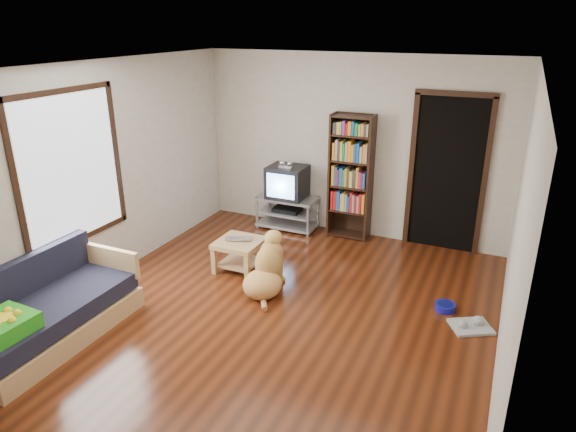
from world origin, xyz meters
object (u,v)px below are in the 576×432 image
at_px(laptop, 238,241).
at_px(sofa, 49,314).
at_px(bookshelf, 351,171).
at_px(dog, 267,270).
at_px(green_cushion, 4,325).
at_px(crt_tv, 288,181).
at_px(coffee_table, 239,249).
at_px(grey_rag, 471,327).
at_px(dog_bowl, 445,307).
at_px(tv_stand, 287,211).

xyz_separation_m(laptop, sofa, (-1.00, -2.06, -0.15)).
height_order(bookshelf, dog, bookshelf).
distance_m(green_cushion, dog, 2.72).
height_order(laptop, sofa, sofa).
height_order(crt_tv, dog, crt_tv).
relative_size(green_cushion, coffee_table, 0.82).
bearing_deg(grey_rag, sofa, -153.76).
bearing_deg(crt_tv, grey_rag, -31.35).
xyz_separation_m(crt_tv, dog, (0.58, -1.90, -0.48)).
relative_size(grey_rag, sofa, 0.22).
bearing_deg(coffee_table, grey_rag, -3.91).
distance_m(dog_bowl, sofa, 4.16).
distance_m(sofa, coffee_table, 2.32).
bearing_deg(laptop, sofa, -137.65).
height_order(green_cushion, crt_tv, crt_tv).
distance_m(bookshelf, sofa, 4.26).
height_order(bookshelf, sofa, bookshelf).
relative_size(green_cushion, grey_rag, 1.13).
bearing_deg(coffee_table, bookshelf, 60.39).
height_order(dog_bowl, tv_stand, tv_stand).
distance_m(laptop, tv_stand, 1.57).
bearing_deg(dog_bowl, grey_rag, -39.81).
bearing_deg(crt_tv, tv_stand, -90.00).
height_order(grey_rag, sofa, sofa).
xyz_separation_m(dog_bowl, crt_tv, (-2.58, 1.50, 0.70)).
height_order(tv_stand, bookshelf, bookshelf).
height_order(tv_stand, dog, dog).
bearing_deg(dog, laptop, 150.75).
bearing_deg(dog, tv_stand, 107.25).
bearing_deg(green_cushion, dog_bowl, 40.49).
distance_m(tv_stand, bookshelf, 1.20).
relative_size(dog_bowl, sofa, 0.12).
bearing_deg(sofa, dog_bowl, 31.17).
height_order(sofa, dog, sofa).
relative_size(sofa, dog, 2.07).
bearing_deg(grey_rag, dog, -176.30).
bearing_deg(tv_stand, laptop, -89.14).
height_order(tv_stand, sofa, sofa).
height_order(green_cushion, dog_bowl, green_cushion).
distance_m(green_cushion, crt_tv, 4.30).
bearing_deg(green_cushion, sofa, 104.93).
relative_size(laptop, crt_tv, 0.57).
bearing_deg(coffee_table, crt_tv, 90.86).
xyz_separation_m(crt_tv, sofa, (-0.97, -3.65, -0.48)).
xyz_separation_m(grey_rag, dog, (-2.30, -0.15, 0.25)).
bearing_deg(sofa, grey_rag, 26.24).
relative_size(grey_rag, dog, 0.46).
xyz_separation_m(bookshelf, sofa, (-1.92, -3.72, -0.74)).
distance_m(bookshelf, coffee_table, 2.01).
xyz_separation_m(grey_rag, bookshelf, (-1.93, 1.83, 0.99)).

